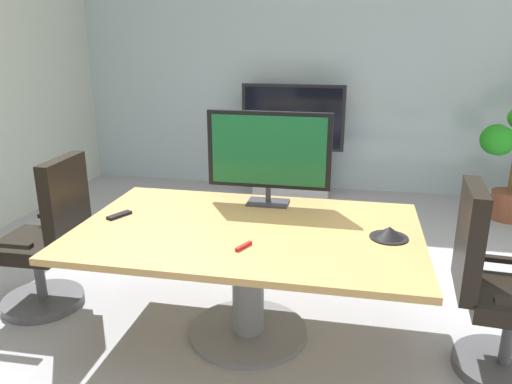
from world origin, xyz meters
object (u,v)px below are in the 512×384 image
at_px(tv_monitor, 269,153).
at_px(wall_display_unit, 292,158).
at_px(office_chair_left, 48,247).
at_px(conference_table, 248,253).
at_px(conference_phone, 389,233).
at_px(remote_control, 119,215).
at_px(office_chair_right, 495,298).

height_order(tv_monitor, wall_display_unit, tv_monitor).
bearing_deg(office_chair_left, conference_table, 86.24).
relative_size(tv_monitor, conference_phone, 3.82).
distance_m(office_chair_left, wall_display_unit, 3.23).
relative_size(office_chair_left, wall_display_unit, 0.83).
relative_size(conference_table, remote_control, 12.11).
relative_size(conference_table, tv_monitor, 2.45).
bearing_deg(conference_table, office_chair_right, -2.94).
relative_size(conference_phone, remote_control, 1.29).
height_order(office_chair_left, conference_phone, office_chair_left).
bearing_deg(conference_phone, tv_monitor, 149.18).
distance_m(office_chair_right, conference_phone, 0.67).
bearing_deg(conference_phone, office_chair_right, -7.72).
xyz_separation_m(tv_monitor, wall_display_unit, (-0.16, 2.54, -0.65)).
bearing_deg(tv_monitor, conference_table, -94.92).
distance_m(conference_phone, remote_control, 1.68).
bearing_deg(tv_monitor, remote_control, -153.44).
xyz_separation_m(conference_phone, remote_control, (-1.68, 0.02, -0.02)).
distance_m(office_chair_left, tv_monitor, 1.65).
xyz_separation_m(office_chair_left, office_chair_right, (2.84, -0.13, 0.00)).
xyz_separation_m(conference_table, office_chair_right, (1.42, -0.07, -0.11)).
bearing_deg(wall_display_unit, tv_monitor, -86.39).
xyz_separation_m(tv_monitor, conference_phone, (0.79, -0.47, -0.33)).
bearing_deg(office_chair_right, tv_monitor, 72.63).
bearing_deg(office_chair_left, wall_display_unit, 154.91).
bearing_deg(office_chair_right, wall_display_unit, 30.85).
height_order(office_chair_right, conference_phone, office_chair_right).
bearing_deg(office_chair_right, conference_phone, 86.65).
bearing_deg(remote_control, tv_monitor, 52.25).
height_order(office_chair_right, remote_control, office_chair_right).
relative_size(conference_table, conference_phone, 9.36).
bearing_deg(office_chair_right, office_chair_left, 91.70).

